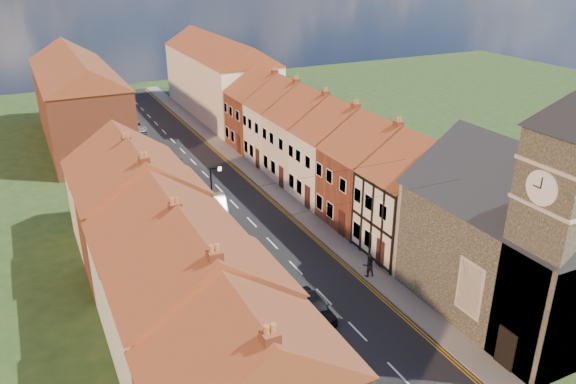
{
  "coord_description": "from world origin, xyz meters",
  "views": [
    {
      "loc": [
        -15.46,
        -16.35,
        20.39
      ],
      "look_at": [
        1.86,
        19.04,
        3.5
      ],
      "focal_mm": 35.0,
      "sensor_mm": 36.0,
      "label": 1
    }
  ],
  "objects_px": {
    "car_distant": "(135,127)",
    "pedestrian_left": "(264,288)",
    "car_far": "(173,173)",
    "pedestrian_right": "(368,265)",
    "church": "(527,228)",
    "lamppost": "(213,200)",
    "car_mid": "(218,203)",
    "car_near": "(314,306)"
  },
  "relations": [
    {
      "from": "car_distant",
      "to": "pedestrian_right",
      "type": "distance_m",
      "value": 41.56
    },
    {
      "from": "pedestrian_left",
      "to": "car_mid",
      "type": "bearing_deg",
      "value": 70.15
    },
    {
      "from": "car_far",
      "to": "pedestrian_left",
      "type": "height_order",
      "value": "pedestrian_left"
    },
    {
      "from": "car_distant",
      "to": "pedestrian_left",
      "type": "relative_size",
      "value": 2.3
    },
    {
      "from": "car_mid",
      "to": "church",
      "type": "bearing_deg",
      "value": -51.22
    },
    {
      "from": "lamppost",
      "to": "car_far",
      "type": "distance_m",
      "value": 14.3
    },
    {
      "from": "lamppost",
      "to": "car_mid",
      "type": "relative_size",
      "value": 1.59
    },
    {
      "from": "car_far",
      "to": "pedestrian_right",
      "type": "bearing_deg",
      "value": -53.76
    },
    {
      "from": "lamppost",
      "to": "car_distant",
      "type": "bearing_deg",
      "value": 88.75
    },
    {
      "from": "pedestrian_left",
      "to": "pedestrian_right",
      "type": "bearing_deg",
      "value": -14.44
    },
    {
      "from": "car_mid",
      "to": "pedestrian_right",
      "type": "distance_m",
      "value": 15.74
    },
    {
      "from": "car_near",
      "to": "car_mid",
      "type": "xyz_separation_m",
      "value": [
        -0.15,
        16.96,
        -0.03
      ]
    },
    {
      "from": "church",
      "to": "pedestrian_right",
      "type": "height_order",
      "value": "church"
    },
    {
      "from": "car_near",
      "to": "pedestrian_right",
      "type": "bearing_deg",
      "value": 23.38
    },
    {
      "from": "pedestrian_left",
      "to": "car_near",
      "type": "bearing_deg",
      "value": -61.61
    },
    {
      "from": "pedestrian_right",
      "to": "car_mid",
      "type": "bearing_deg",
      "value": -59.93
    },
    {
      "from": "car_mid",
      "to": "car_distant",
      "type": "relative_size",
      "value": 0.87
    },
    {
      "from": "car_near",
      "to": "car_far",
      "type": "relative_size",
      "value": 0.82
    },
    {
      "from": "pedestrian_right",
      "to": "car_near",
      "type": "bearing_deg",
      "value": 32.07
    },
    {
      "from": "car_distant",
      "to": "lamppost",
      "type": "bearing_deg",
      "value": -96.21
    },
    {
      "from": "pedestrian_left",
      "to": "lamppost",
      "type": "bearing_deg",
      "value": 78.9
    },
    {
      "from": "lamppost",
      "to": "car_mid",
      "type": "distance_m",
      "value": 6.56
    },
    {
      "from": "lamppost",
      "to": "car_near",
      "type": "xyz_separation_m",
      "value": [
        2.29,
        -11.48,
        -2.89
      ]
    },
    {
      "from": "car_distant",
      "to": "pedestrian_left",
      "type": "bearing_deg",
      "value": -95.78
    },
    {
      "from": "church",
      "to": "car_distant",
      "type": "bearing_deg",
      "value": 104.46
    },
    {
      "from": "car_far",
      "to": "car_near",
      "type": "bearing_deg",
      "value": -66.85
    },
    {
      "from": "car_near",
      "to": "car_mid",
      "type": "bearing_deg",
      "value": 91.34
    },
    {
      "from": "church",
      "to": "pedestrian_left",
      "type": "bearing_deg",
      "value": 149.27
    },
    {
      "from": "car_far",
      "to": "pedestrian_right",
      "type": "xyz_separation_m",
      "value": [
        7.04,
        -23.26,
        0.29
      ]
    },
    {
      "from": "lamppost",
      "to": "pedestrian_right",
      "type": "xyz_separation_m",
      "value": [
        7.66,
        -9.26,
        -2.57
      ]
    },
    {
      "from": "car_mid",
      "to": "pedestrian_left",
      "type": "xyz_separation_m",
      "value": [
        -2.03,
        -14.39,
        0.45
      ]
    },
    {
      "from": "car_far",
      "to": "pedestrian_left",
      "type": "bearing_deg",
      "value": -71.86
    },
    {
      "from": "church",
      "to": "car_far",
      "type": "bearing_deg",
      "value": 112.27
    },
    {
      "from": "lamppost",
      "to": "car_near",
      "type": "distance_m",
      "value": 12.06
    },
    {
      "from": "church",
      "to": "car_far",
      "type": "height_order",
      "value": "church"
    },
    {
      "from": "car_near",
      "to": "pedestrian_right",
      "type": "distance_m",
      "value": 5.82
    },
    {
      "from": "car_distant",
      "to": "pedestrian_right",
      "type": "height_order",
      "value": "pedestrian_right"
    },
    {
      "from": "lamppost",
      "to": "car_near",
      "type": "height_order",
      "value": "lamppost"
    },
    {
      "from": "lamppost",
      "to": "pedestrian_right",
      "type": "bearing_deg",
      "value": -50.41
    },
    {
      "from": "lamppost",
      "to": "pedestrian_right",
      "type": "distance_m",
      "value": 12.29
    },
    {
      "from": "car_mid",
      "to": "car_far",
      "type": "height_order",
      "value": "car_far"
    },
    {
      "from": "lamppost",
      "to": "car_far",
      "type": "xyz_separation_m",
      "value": [
        0.61,
        14.0,
        -2.86
      ]
    }
  ]
}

